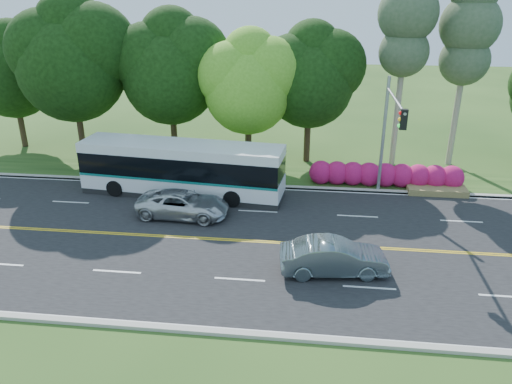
# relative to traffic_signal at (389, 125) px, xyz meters

# --- Properties ---
(ground) EXTENTS (120.00, 120.00, 0.00)m
(ground) POSITION_rel_traffic_signal_xyz_m (-6.49, -5.40, -4.67)
(ground) COLOR #254617
(ground) RESTS_ON ground
(road) EXTENTS (60.00, 14.00, 0.02)m
(road) POSITION_rel_traffic_signal_xyz_m (-6.49, -5.40, -4.66)
(road) COLOR black
(road) RESTS_ON ground
(curb_north) EXTENTS (60.00, 0.30, 0.15)m
(curb_north) POSITION_rel_traffic_signal_xyz_m (-6.49, 1.75, -4.60)
(curb_north) COLOR #ACA89B
(curb_north) RESTS_ON ground
(curb_south) EXTENTS (60.00, 0.30, 0.15)m
(curb_south) POSITION_rel_traffic_signal_xyz_m (-6.49, -12.55, -4.60)
(curb_south) COLOR #ACA89B
(curb_south) RESTS_ON ground
(grass_verge) EXTENTS (60.00, 4.00, 0.10)m
(grass_verge) POSITION_rel_traffic_signal_xyz_m (-6.49, 3.60, -4.62)
(grass_verge) COLOR #254617
(grass_verge) RESTS_ON ground
(lane_markings) EXTENTS (57.60, 13.82, 0.00)m
(lane_markings) POSITION_rel_traffic_signal_xyz_m (-6.59, -5.40, -4.65)
(lane_markings) COLOR gold
(lane_markings) RESTS_ON road
(tree_row) EXTENTS (44.70, 9.10, 13.84)m
(tree_row) POSITION_rel_traffic_signal_xyz_m (-11.65, 6.73, 2.06)
(tree_row) COLOR black
(tree_row) RESTS_ON ground
(bougainvillea_hedge) EXTENTS (9.50, 2.25, 1.50)m
(bougainvillea_hedge) POSITION_rel_traffic_signal_xyz_m (0.69, 2.75, -3.95)
(bougainvillea_hedge) COLOR #A40D4C
(bougainvillea_hedge) RESTS_ON ground
(traffic_signal) EXTENTS (0.42, 6.10, 7.00)m
(traffic_signal) POSITION_rel_traffic_signal_xyz_m (0.00, 0.00, 0.00)
(traffic_signal) COLOR #95979D
(traffic_signal) RESTS_ON ground
(transit_bus) EXTENTS (12.27, 3.85, 3.16)m
(transit_bus) POSITION_rel_traffic_signal_xyz_m (-11.77, 0.08, -3.09)
(transit_bus) COLOR white
(transit_bus) RESTS_ON road
(sedan) EXTENTS (4.84, 2.20, 1.54)m
(sedan) POSITION_rel_traffic_signal_xyz_m (-2.99, -7.87, -3.88)
(sedan) COLOR slate
(sedan) RESTS_ON road
(suv) EXTENTS (5.13, 2.58, 1.39)m
(suv) POSITION_rel_traffic_signal_xyz_m (-10.97, -2.94, -3.95)
(suv) COLOR silver
(suv) RESTS_ON road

